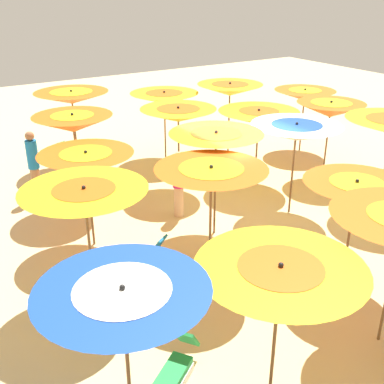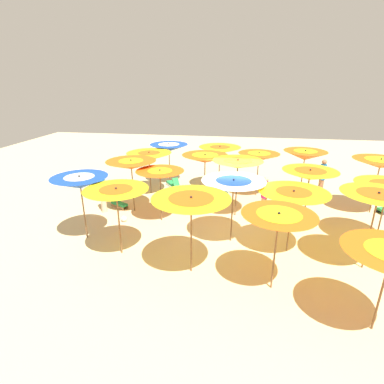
% 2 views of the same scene
% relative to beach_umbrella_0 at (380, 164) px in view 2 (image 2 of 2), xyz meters
% --- Properties ---
extents(ground, '(40.50, 40.50, 0.04)m').
position_rel_beach_umbrella_0_xyz_m(ground, '(-5.99, -2.04, -2.26)').
color(ground, beige).
extents(beach_umbrella_0, '(2.23, 2.23, 2.47)m').
position_rel_beach_umbrella_0_xyz_m(beach_umbrella_0, '(0.00, 0.00, 0.00)').
color(beach_umbrella_0, brown).
rests_on(beach_umbrella_0, ground).
extents(beach_umbrella_1, '(1.96, 1.96, 2.53)m').
position_rel_beach_umbrella_0_xyz_m(beach_umbrella_1, '(-2.86, 0.96, 0.02)').
color(beach_umbrella_1, brown).
rests_on(beach_umbrella_1, ground).
extents(beach_umbrella_2, '(2.02, 2.02, 2.24)m').
position_rel_beach_umbrella_0_xyz_m(beach_umbrella_2, '(-4.91, 1.42, -0.24)').
color(beach_umbrella_2, brown).
rests_on(beach_umbrella_2, ground).
extents(beach_umbrella_3, '(2.18, 2.18, 2.33)m').
position_rel_beach_umbrella_0_xyz_m(beach_umbrella_3, '(-6.87, 2.18, -0.14)').
color(beach_umbrella_3, brown).
rests_on(beach_umbrella_3, ground).
extents(beach_umbrella_4, '(2.11, 2.11, 2.26)m').
position_rel_beach_umbrella_0_xyz_m(beach_umbrella_4, '(-9.73, 2.79, -0.23)').
color(beach_umbrella_4, brown).
rests_on(beach_umbrella_4, ground).
extents(beach_umbrella_6, '(2.07, 2.07, 2.39)m').
position_rel_beach_umbrella_0_xyz_m(beach_umbrella_6, '(-3.20, -1.85, -0.08)').
color(beach_umbrella_6, brown).
rests_on(beach_umbrella_6, ground).
extents(beach_umbrella_7, '(2.08, 2.08, 2.51)m').
position_rel_beach_umbrella_0_xyz_m(beach_umbrella_7, '(-5.92, -1.19, 0.05)').
color(beach_umbrella_7, brown).
rests_on(beach_umbrella_7, ground).
extents(beach_umbrella_8, '(2.10, 2.10, 2.42)m').
position_rel_beach_umbrella_0_xyz_m(beach_umbrella_8, '(-7.40, -0.05, -0.05)').
color(beach_umbrella_8, brown).
rests_on(beach_umbrella_8, ground).
extents(beach_umbrella_9, '(2.24, 2.24, 2.21)m').
position_rel_beach_umbrella_0_xyz_m(beach_umbrella_9, '(-10.30, 0.86, -0.28)').
color(beach_umbrella_9, brown).
rests_on(beach_umbrella_9, ground).
extents(beach_umbrella_10, '(2.09, 2.09, 2.54)m').
position_rel_beach_umbrella_0_xyz_m(beach_umbrella_10, '(-1.89, -4.53, 0.07)').
color(beach_umbrella_10, brown).
rests_on(beach_umbrella_10, ground).
extents(beach_umbrella_11, '(2.26, 2.26, 2.24)m').
position_rel_beach_umbrella_0_xyz_m(beach_umbrella_11, '(-4.11, -3.90, -0.24)').
color(beach_umbrella_11, brown).
rests_on(beach_umbrella_11, ground).
extents(beach_umbrella_12, '(2.20, 2.20, 2.38)m').
position_rel_beach_umbrella_0_xyz_m(beach_umbrella_12, '(-6.03, -3.47, -0.11)').
color(beach_umbrella_12, brown).
rests_on(beach_umbrella_12, ground).
extents(beach_umbrella_13, '(1.93, 1.93, 2.22)m').
position_rel_beach_umbrella_0_xyz_m(beach_umbrella_13, '(-8.96, -2.17, -0.24)').
color(beach_umbrella_13, brown).
rests_on(beach_umbrella_13, ground).
extents(beach_umbrella_14, '(2.14, 2.14, 2.37)m').
position_rel_beach_umbrella_0_xyz_m(beach_umbrella_14, '(-10.41, -1.42, -0.10)').
color(beach_umbrella_14, brown).
rests_on(beach_umbrella_14, ground).
extents(beach_umbrella_16, '(1.95, 1.95, 2.35)m').
position_rel_beach_umbrella_0_xyz_m(beach_umbrella_16, '(-4.81, -5.97, -0.15)').
color(beach_umbrella_16, brown).
rests_on(beach_umbrella_16, ground).
extents(beach_umbrella_17, '(2.28, 2.28, 2.48)m').
position_rel_beach_umbrella_0_xyz_m(beach_umbrella_17, '(-7.17, -5.53, 0.00)').
color(beach_umbrella_17, brown).
rests_on(beach_umbrella_17, ground).
extents(beach_umbrella_18, '(2.05, 2.05, 2.37)m').
position_rel_beach_umbrella_0_xyz_m(beach_umbrella_18, '(-9.67, -4.88, -0.09)').
color(beach_umbrella_18, brown).
rests_on(beach_umbrella_18, ground).
extents(beach_umbrella_19, '(1.97, 1.97, 2.43)m').
position_rel_beach_umbrella_0_xyz_m(beach_umbrella_19, '(-11.35, -4.04, -0.08)').
color(beach_umbrella_19, brown).
rests_on(beach_umbrella_19, ground).
extents(lounger_0, '(1.24, 0.85, 0.62)m').
position_rel_beach_umbrella_0_xyz_m(lounger_0, '(-11.30, -1.13, -2.03)').
color(lounger_0, olive).
rests_on(lounger_0, ground).
extents(lounger_2, '(1.27, 0.99, 0.71)m').
position_rel_beach_umbrella_0_xyz_m(lounger_2, '(-6.92, 0.36, -2.02)').
color(lounger_2, silver).
rests_on(lounger_2, ground).
extents(lounger_3, '(0.96, 1.17, 0.65)m').
position_rel_beach_umbrella_0_xyz_m(lounger_3, '(-9.38, 1.93, -2.03)').
color(lounger_3, silver).
rests_on(lounger_3, ground).
extents(beachgoer_0, '(0.30, 0.30, 1.71)m').
position_rel_beach_umbrella_0_xyz_m(beachgoer_0, '(-4.71, -0.94, -1.34)').
color(beachgoer_0, '#D8A87F').
rests_on(beachgoer_0, ground).
extents(beachgoer_1, '(0.30, 0.30, 1.90)m').
position_rel_beach_umbrella_0_xyz_m(beachgoer_1, '(-1.73, 1.78, -1.23)').
color(beachgoer_1, '#A3704C').
rests_on(beachgoer_1, ground).
extents(beachgoer_2, '(0.30, 0.30, 1.89)m').
position_rel_beach_umbrella_0_xyz_m(beachgoer_2, '(-11.68, -1.75, -1.23)').
color(beachgoer_2, beige).
rests_on(beachgoer_2, ground).
extents(beach_ball, '(0.24, 0.24, 0.24)m').
position_rel_beach_umbrella_0_xyz_m(beach_ball, '(-10.47, -2.54, -2.12)').
color(beach_ball, white).
rests_on(beach_ball, ground).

